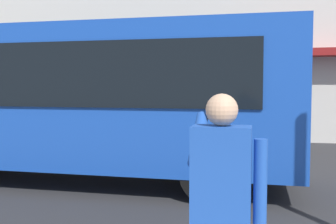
% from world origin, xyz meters
% --- Properties ---
extents(ground_plane, '(60.00, 60.00, 0.00)m').
position_xyz_m(ground_plane, '(0.00, 0.00, 0.00)').
color(ground_plane, '#2B2B2D').
extents(red_bus, '(9.05, 2.54, 3.08)m').
position_xyz_m(red_bus, '(2.15, 0.23, 1.68)').
color(red_bus, '#1947AD').
rests_on(red_bus, ground_plane).
extents(pedestrian_photographer, '(0.53, 0.52, 1.70)m').
position_xyz_m(pedestrian_photographer, '(-1.36, 4.94, 1.14)').
color(pedestrian_photographer, '#4C4238').
rests_on(pedestrian_photographer, sidewalk_curb).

